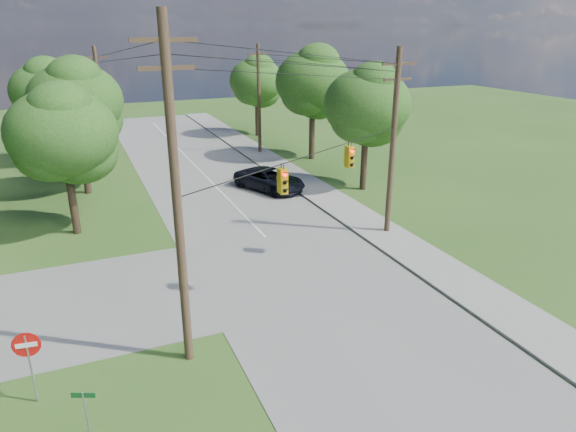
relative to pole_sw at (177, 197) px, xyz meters
name	(u,v)px	position (x,y,z in m)	size (l,w,h in m)	color
ground	(307,336)	(4.60, -0.40, -6.23)	(140.00, 140.00, 0.00)	#2E521B
main_road	(301,274)	(6.60, 4.60, -6.21)	(10.00, 100.00, 0.03)	gray
sidewalk_east	(414,251)	(13.30, 4.60, -6.17)	(2.60, 100.00, 0.12)	gray
pole_sw	(177,197)	(0.00, 0.00, 0.00)	(2.00, 0.32, 12.00)	brown
pole_ne	(393,141)	(13.50, 7.60, -0.76)	(2.00, 0.32, 10.50)	brown
pole_north_e	(259,99)	(13.50, 29.60, -1.10)	(2.00, 0.32, 10.00)	brown
pole_north_w	(101,107)	(-0.40, 29.60, -1.10)	(2.00, 0.32, 10.00)	brown
power_lines	(244,72)	(6.10, 11.14, 2.93)	(13.93, 29.62, 4.93)	black
traffic_signals	(319,167)	(7.15, 4.03, -0.73)	(4.91, 3.27, 1.05)	#C69D0B
tree_w_near	(62,133)	(-3.40, 14.60, -0.30)	(6.00, 6.00, 8.40)	#3C2A1E
tree_w_mid	(76,102)	(-2.40, 22.60, 0.35)	(6.40, 6.40, 9.22)	#3C2A1E
tree_w_far	(47,92)	(-4.40, 32.60, 0.02)	(6.00, 6.00, 8.73)	#3C2A1E
tree_e_near	(367,105)	(16.60, 15.60, 0.02)	(6.20, 6.20, 8.81)	#3C2A1E
tree_e_mid	(313,82)	(17.10, 25.60, 0.68)	(6.60, 6.60, 9.64)	#3C2A1E
tree_e_far	(256,81)	(16.10, 37.60, -0.31)	(5.80, 5.80, 8.32)	#3C2A1E
car_main_north	(270,179)	(10.10, 18.09, -5.41)	(2.62, 5.69, 1.58)	black
do_not_enter_sign	(28,353)	(-5.07, -0.42, -4.35)	(0.86, 0.14, 2.60)	#95989B
street_name_sign	(86,415)	(-3.54, -3.51, -4.79)	(0.62, 0.29, 2.20)	#95989B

